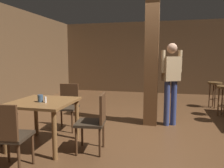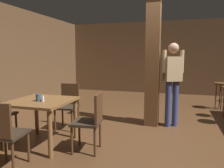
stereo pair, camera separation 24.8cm
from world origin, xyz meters
name	(u,v)px [view 1 (the left image)]	position (x,y,z in m)	size (l,w,h in m)	color
ground_plane	(156,129)	(0.00, 0.00, 0.00)	(10.80, 10.80, 0.00)	#4C301C
wall_back	(162,58)	(0.00, 4.50, 1.40)	(8.00, 0.10, 2.80)	brown
pillar	(152,59)	(-0.15, 0.31, 1.40)	(0.28, 0.28, 2.80)	brown
dining_table	(43,108)	(-1.75, -1.27, 0.62)	(0.95, 0.95, 0.75)	brown
chair_east	(95,119)	(-0.87, -1.29, 0.51)	(0.47, 0.47, 0.89)	#2D2319
chair_south	(9,134)	(-1.72, -2.13, 0.51)	(0.47, 0.47, 0.89)	#2D2319
chair_north	(68,104)	(-1.74, -0.39, 0.51)	(0.46, 0.46, 0.89)	#2D2319
napkin_cup	(40,98)	(-1.74, -1.35, 0.80)	(0.08, 0.08, 0.11)	#33475B
salt_shaker	(45,100)	(-1.65, -1.37, 0.79)	(0.03, 0.03, 0.09)	silver
standing_person	(171,78)	(0.26, 0.33, 1.00)	(0.45, 0.34, 1.72)	tan
bar_stool_mid	(224,94)	(1.53, 1.33, 0.55)	(0.33, 0.33, 0.75)	#4C3319
bar_stool_far	(215,88)	(1.51, 2.25, 0.56)	(0.38, 0.38, 0.73)	#4C3319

